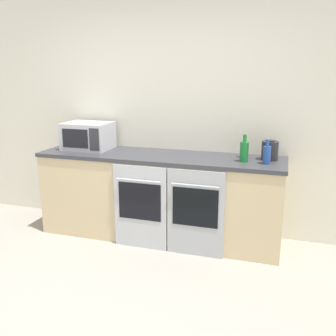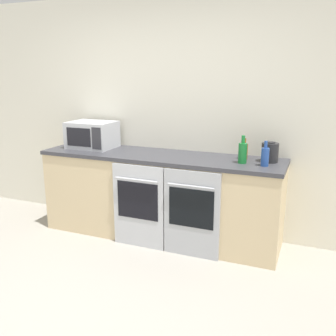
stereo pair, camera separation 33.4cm
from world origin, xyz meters
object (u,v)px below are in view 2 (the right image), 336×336
at_px(microwave, 92,135).
at_px(bottle_amber, 244,151).
at_px(oven_left, 138,206).
at_px(oven_right, 191,214).
at_px(bottle_green, 243,152).
at_px(bottle_blue, 265,156).
at_px(kettle, 270,152).

bearing_deg(microwave, bottle_amber, 2.63).
relative_size(oven_left, microwave, 1.70).
distance_m(oven_left, microwave, 1.07).
height_order(oven_right, bottle_green, bottle_green).
bearing_deg(bottle_blue, oven_left, -168.28).
bearing_deg(oven_right, microwave, 163.80).
distance_m(bottle_green, kettle, 0.28).
distance_m(oven_right, kettle, 0.97).
height_order(bottle_blue, bottle_green, bottle_green).
distance_m(microwave, kettle, 1.99).
height_order(microwave, bottle_blue, microwave).
distance_m(bottle_amber, bottle_blue, 0.33).
relative_size(oven_right, microwave, 1.70).
bearing_deg(kettle, oven_left, -160.30).
height_order(oven_left, oven_right, same).
bearing_deg(oven_right, oven_left, 180.00).
bearing_deg(oven_right, bottle_green, 34.62).
xyz_separation_m(bottle_amber, bottle_green, (0.02, -0.19, 0.02)).
bearing_deg(bottle_blue, oven_right, -158.30).
xyz_separation_m(oven_left, bottle_green, (0.98, 0.28, 0.58)).
bearing_deg(kettle, bottle_blue, -95.89).
relative_size(bottle_amber, bottle_blue, 0.89).
bearing_deg(oven_left, kettle, 19.70).
bearing_deg(bottle_green, oven_left, -163.96).
distance_m(microwave, bottle_blue, 1.98).
bearing_deg(bottle_green, oven_right, -145.38).
bearing_deg(microwave, kettle, 1.27).
relative_size(oven_right, bottle_amber, 4.16).
xyz_separation_m(microwave, bottle_amber, (1.74, 0.08, -0.07)).
height_order(oven_right, bottle_amber, bottle_amber).
relative_size(oven_left, bottle_blue, 3.68).
relative_size(microwave, bottle_amber, 2.44).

